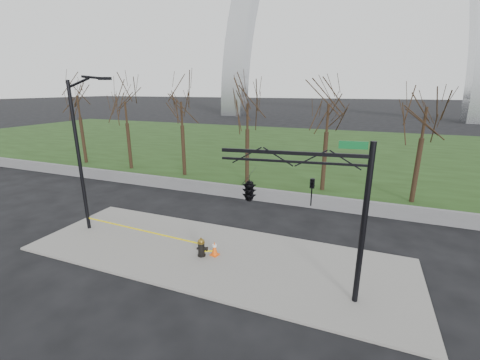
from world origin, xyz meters
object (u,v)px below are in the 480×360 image
at_px(street_light, 81,147).
at_px(traffic_signal_mast, 270,189).
at_px(traffic_cone, 215,248).
at_px(fire_hydrant, 202,248).

height_order(street_light, traffic_signal_mast, street_light).
height_order(traffic_cone, street_light, street_light).
bearing_deg(fire_hydrant, street_light, 168.16).
relative_size(fire_hydrant, traffic_signal_mast, 0.15).
xyz_separation_m(fire_hydrant, traffic_signal_mast, (3.55, -1.21, 3.62)).
bearing_deg(fire_hydrant, traffic_cone, 19.85).
bearing_deg(street_light, fire_hydrant, -15.38).
bearing_deg(traffic_cone, traffic_signal_mast, -26.29).
bearing_deg(traffic_cone, fire_hydrant, -151.73).
bearing_deg(street_light, traffic_cone, -13.02).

